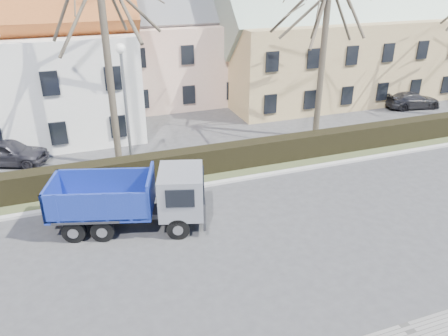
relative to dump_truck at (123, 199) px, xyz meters
name	(u,v)px	position (x,y,z in m)	size (l,w,h in m)	color
ground	(202,245)	(2.56, -2.28, -1.28)	(120.00, 120.00, 0.00)	#38383A
curb_far	(173,190)	(2.56, 2.32, -1.22)	(80.00, 0.30, 0.12)	#AFADAA
grass_strip	(166,176)	(2.56, 3.92, -1.23)	(80.00, 3.00, 0.10)	#3F4829
hedge	(166,167)	(2.56, 3.72, -0.63)	(60.00, 0.90, 1.30)	black
building_pink	(173,47)	(6.56, 17.72, 2.72)	(10.80, 8.80, 8.00)	beige
building_yellow	(331,40)	(18.56, 14.72, 2.97)	(18.80, 10.80, 8.50)	tan
tree_1	(106,44)	(0.56, 6.22, 5.05)	(9.20, 9.20, 12.65)	#463D30
tree_2	(324,47)	(12.56, 6.22, 4.22)	(8.00, 8.00, 11.00)	#463D30
dump_truck	(123,199)	(0.00, 0.00, 0.00)	(6.39, 2.37, 2.55)	navy
streetlight	(127,113)	(1.03, 4.72, 2.06)	(0.52, 0.52, 6.67)	gray
cart_frame	(42,204)	(-3.22, 2.46, -0.92)	(0.78, 0.45, 0.72)	silver
parked_car_a	(7,152)	(-5.00, 8.32, -0.57)	(1.66, 4.12, 1.41)	#28272E
parked_car_b	(413,100)	(22.45, 9.03, -0.69)	(1.65, 4.05, 1.18)	#28282B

